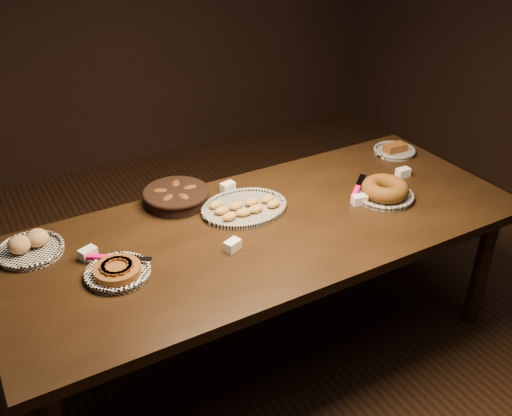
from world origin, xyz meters
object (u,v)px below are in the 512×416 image
bundt_cake_plate (384,191)px  madeleine_platter (244,207)px  apple_tart_plate (117,271)px  buffet_table (267,238)px

bundt_cake_plate → madeleine_platter: bearing=-175.8°
apple_tart_plate → bundt_cake_plate: bearing=0.8°
buffet_table → apple_tart_plate: bearing=-177.4°
buffet_table → madeleine_platter: (-0.03, 0.16, 0.09)m
buffet_table → apple_tart_plate: 0.72m
buffet_table → bundt_cake_plate: (0.62, -0.07, 0.11)m
apple_tart_plate → madeleine_platter: (0.68, 0.19, -0.00)m
apple_tart_plate → buffet_table: bearing=5.1°
buffet_table → apple_tart_plate: size_ratio=8.42×
bundt_cake_plate → buffet_table: bearing=-162.9°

